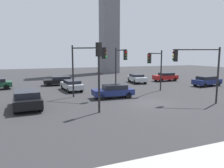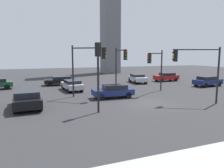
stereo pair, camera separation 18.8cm
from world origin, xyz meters
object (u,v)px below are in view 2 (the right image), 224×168
(car_1, at_px, (166,77))
(car_4, at_px, (138,78))
(traffic_light_1, at_px, (98,64))
(car_3, at_px, (72,85))
(car_8, at_px, (61,80))
(traffic_light_2, at_px, (120,61))
(car_6, at_px, (207,81))
(traffic_light_4, at_px, (196,63))
(traffic_light_3, at_px, (156,63))
(traffic_light_0, at_px, (88,61))
(car_2, at_px, (27,99))
(car_0, at_px, (113,91))

(car_1, xyz_separation_m, car_4, (-5.38, -0.11, -0.01))
(traffic_light_1, relative_size, car_3, 1.16)
(car_3, bearing_deg, car_4, -77.81)
(traffic_light_1, bearing_deg, car_8, 63.96)
(traffic_light_2, relative_size, car_6, 1.18)
(traffic_light_1, height_order, car_1, traffic_light_1)
(traffic_light_4, xyz_separation_m, car_8, (-9.68, 15.89, -2.92))
(traffic_light_4, distance_m, car_1, 16.09)
(traffic_light_4, xyz_separation_m, car_4, (1.72, 14.04, -2.86))
(traffic_light_3, xyz_separation_m, car_1, (7.59, 8.47, -2.66))
(traffic_light_0, height_order, traffic_light_2, traffic_light_0)
(car_8, bearing_deg, traffic_light_2, 123.49)
(traffic_light_2, height_order, car_4, traffic_light_2)
(car_6, bearing_deg, car_8, 149.24)
(traffic_light_0, bearing_deg, car_1, 67.04)
(car_2, relative_size, car_6, 1.07)
(traffic_light_1, height_order, car_4, traffic_light_1)
(traffic_light_3, bearing_deg, car_0, -24.56)
(traffic_light_2, distance_m, car_1, 13.51)
(traffic_light_0, xyz_separation_m, car_1, (15.39, 8.52, -2.99))
(traffic_light_4, bearing_deg, traffic_light_3, -57.74)
(car_1, relative_size, car_6, 0.93)
(traffic_light_2, distance_m, car_0, 4.26)
(car_1, xyz_separation_m, car_6, (1.89, -6.77, 0.00))
(traffic_light_3, distance_m, car_3, 10.21)
(car_2, relative_size, car_8, 1.04)
(traffic_light_4, distance_m, car_2, 14.66)
(car_1, height_order, car_8, car_1)
(car_2, height_order, car_6, car_2)
(traffic_light_2, distance_m, car_3, 6.62)
(traffic_light_4, bearing_deg, car_4, -69.55)
(traffic_light_1, xyz_separation_m, car_3, (-0.10, 10.43, -2.90))
(traffic_light_2, height_order, car_1, traffic_light_2)
(traffic_light_2, distance_m, car_4, 9.44)
(car_0, relative_size, car_2, 0.90)
(car_0, height_order, car_8, car_0)
(car_3, relative_size, car_4, 1.06)
(traffic_light_0, bearing_deg, traffic_light_1, -58.60)
(car_4, bearing_deg, traffic_light_3, -7.89)
(car_6, bearing_deg, traffic_light_2, 174.48)
(traffic_light_0, relative_size, car_6, 1.21)
(car_0, xyz_separation_m, car_1, (13.06, 9.45, 0.02))
(traffic_light_4, height_order, car_8, traffic_light_4)
(car_3, distance_m, car_6, 18.30)
(traffic_light_4, xyz_separation_m, car_3, (-9.03, 10.56, -2.89))
(traffic_light_1, height_order, traffic_light_4, traffic_light_1)
(car_4, bearing_deg, car_3, -65.19)
(traffic_light_3, xyz_separation_m, car_4, (2.20, 8.36, -2.67))
(traffic_light_3, xyz_separation_m, car_0, (-5.47, -0.98, -2.68))
(traffic_light_3, bearing_deg, car_1, -166.60)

